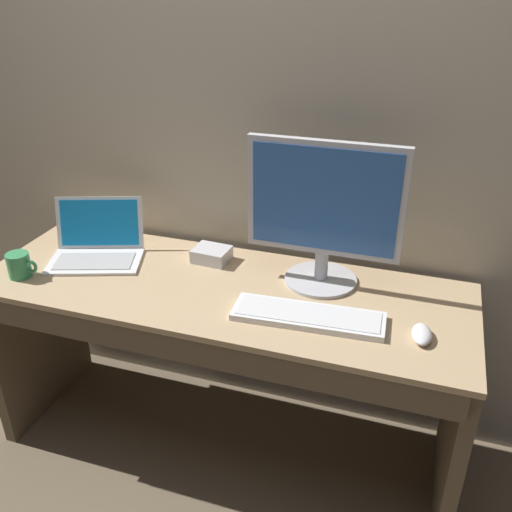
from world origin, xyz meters
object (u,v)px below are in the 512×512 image
(wired_keyboard, at_px, (308,316))
(coffee_mug, at_px, (20,265))
(laptop_white, at_px, (97,244))
(computer_mouse, at_px, (422,334))
(external_drive_box, at_px, (212,255))
(external_monitor, at_px, (324,211))

(wired_keyboard, distance_m, coffee_mug, 1.05)
(coffee_mug, bearing_deg, laptop_white, 51.77)
(laptop_white, xyz_separation_m, coffee_mug, (-0.18, -0.22, -0.00))
(computer_mouse, height_order, external_drive_box, external_drive_box)
(laptop_white, xyz_separation_m, computer_mouse, (1.22, -0.17, -0.03))
(computer_mouse, distance_m, coffee_mug, 1.39)
(laptop_white, distance_m, external_monitor, 0.89)
(external_monitor, relative_size, wired_keyboard, 1.07)
(computer_mouse, relative_size, coffee_mug, 0.94)
(wired_keyboard, height_order, external_drive_box, external_drive_box)
(coffee_mug, bearing_deg, wired_keyboard, 2.95)
(external_monitor, relative_size, computer_mouse, 4.70)
(external_monitor, distance_m, wired_keyboard, 0.35)
(external_drive_box, height_order, coffee_mug, coffee_mug)
(wired_keyboard, xyz_separation_m, coffee_mug, (-1.05, -0.05, 0.03))
(external_monitor, xyz_separation_m, coffee_mug, (-1.03, -0.29, -0.23))
(external_drive_box, bearing_deg, external_monitor, -4.83)
(external_monitor, xyz_separation_m, computer_mouse, (0.36, -0.23, -0.26))
(wired_keyboard, bearing_deg, coffee_mug, -177.05)
(wired_keyboard, xyz_separation_m, external_drive_box, (-0.44, 0.27, 0.01))
(external_monitor, distance_m, computer_mouse, 0.50)
(laptop_white, distance_m, coffee_mug, 0.29)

